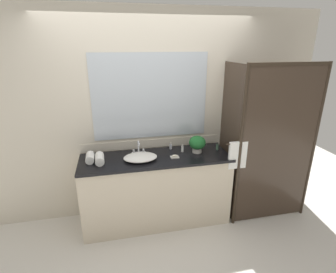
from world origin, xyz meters
TOP-DOWN VIEW (x-y plane):
  - ground_plane at (0.00, 0.00)m, footprint 8.00×8.00m
  - wall_back_with_mirror at (0.00, 0.34)m, footprint 4.40×0.06m
  - vanity_cabinet at (0.00, 0.01)m, footprint 1.80×0.58m
  - shower_enclosure at (1.27, -0.19)m, footprint 1.20×0.59m
  - sink_basin at (-0.19, -0.04)m, footprint 0.39×0.30m
  - faucet at (-0.19, 0.14)m, footprint 0.17×0.14m
  - potted_plant at (0.53, 0.04)m, footprint 0.21×0.21m
  - soap_dish at (0.22, -0.06)m, footprint 0.10×0.07m
  - amenity_bottle_lotion at (0.35, 0.09)m, footprint 0.03×0.03m
  - amenity_bottle_body_wash at (0.23, 0.21)m, footprint 0.03×0.03m
  - amenity_bottle_conditioner at (0.81, 0.06)m, footprint 0.03×0.03m
  - rolled_towel_near_edge at (-0.76, 0.04)m, footprint 0.10×0.19m
  - rolled_towel_middle at (-0.65, -0.02)m, footprint 0.11×0.22m

SIDE VIEW (x-z plane):
  - ground_plane at x=0.00m, z-range 0.00..0.00m
  - vanity_cabinet at x=0.00m, z-range 0.00..0.90m
  - soap_dish at x=0.22m, z-range 0.90..0.93m
  - sink_basin at x=-0.19m, z-range 0.90..0.96m
  - amenity_bottle_body_wash at x=0.23m, z-range 0.90..0.98m
  - amenity_bottle_lotion at x=0.35m, z-range 0.90..0.99m
  - amenity_bottle_conditioner at x=0.81m, z-range 0.90..0.99m
  - rolled_towel_near_edge at x=-0.76m, z-range 0.90..1.00m
  - rolled_towel_middle at x=-0.65m, z-range 0.90..1.00m
  - faucet at x=-0.19m, z-range 0.87..1.04m
  - potted_plant at x=0.53m, z-range 0.91..1.13m
  - shower_enclosure at x=1.27m, z-range 0.02..2.02m
  - wall_back_with_mirror at x=0.00m, z-range 0.01..2.61m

